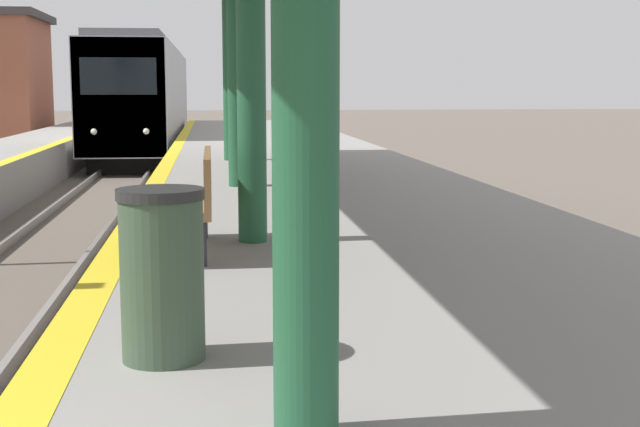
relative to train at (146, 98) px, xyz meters
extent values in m
cube|color=black|center=(0.00, 0.07, -1.86)|extent=(2.22, 18.78, 0.55)
cube|color=#99999E|center=(0.00, 0.07, 0.12)|extent=(2.62, 20.87, 3.41)
cube|color=red|center=(0.00, -10.28, 0.12)|extent=(2.56, 0.16, 3.34)
cube|color=black|center=(0.00, -10.34, 0.72)|extent=(2.09, 0.06, 1.02)
cube|color=#59595E|center=(0.00, 0.07, 1.94)|extent=(2.22, 19.82, 0.24)
sphere|color=white|center=(-0.72, -10.34, -0.82)|extent=(0.18, 0.18, 0.18)
sphere|color=white|center=(0.72, -10.34, -0.82)|extent=(0.18, 0.18, 0.18)
cylinder|color=#1E5133|center=(2.94, -27.17, 0.76)|extent=(0.28, 0.28, 3.74)
cylinder|color=#1E5133|center=(2.94, -22.15, 0.76)|extent=(0.28, 0.28, 3.74)
cylinder|color=#1E5133|center=(2.94, -17.14, 0.76)|extent=(0.28, 0.28, 3.74)
cylinder|color=#384C38|center=(2.27, -30.96, -0.65)|extent=(0.46, 0.46, 0.90)
cylinder|color=#262626|center=(2.27, -30.96, -0.17)|extent=(0.48, 0.48, 0.06)
cube|color=brown|center=(2.32, -27.62, -0.66)|extent=(0.44, 1.80, 0.08)
cube|color=brown|center=(2.51, -27.62, -0.40)|extent=(0.06, 1.80, 0.44)
cube|color=#262628|center=(2.32, -28.34, -0.90)|extent=(0.35, 0.08, 0.40)
cube|color=#262628|center=(2.32, -26.90, -0.90)|extent=(0.35, 0.08, 0.40)
camera|label=1|loc=(2.56, -35.85, 0.40)|focal=50.00mm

